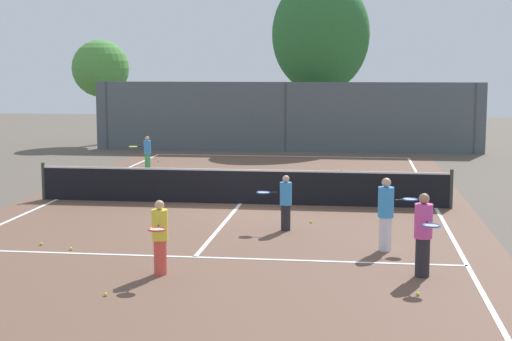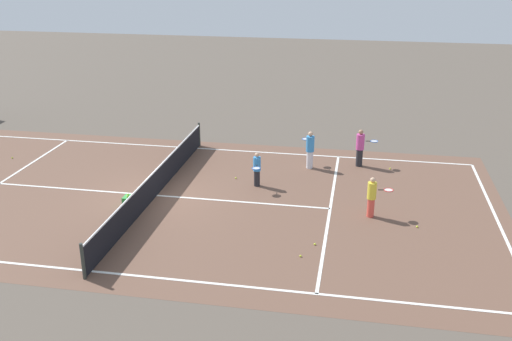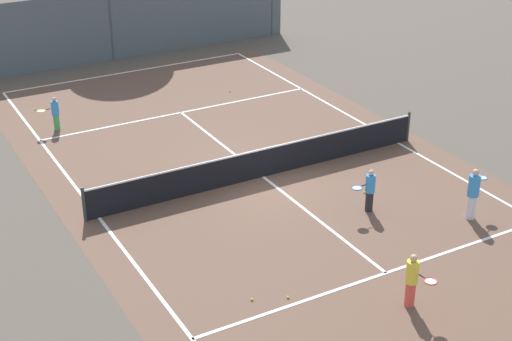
# 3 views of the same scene
# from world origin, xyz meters

# --- Properties ---
(ground_plane) EXTENTS (80.00, 80.00, 0.00)m
(ground_plane) POSITION_xyz_m (0.00, 0.00, 0.00)
(ground_plane) COLOR brown
(court_surface) EXTENTS (13.00, 25.00, 0.01)m
(court_surface) POSITION_xyz_m (0.00, 0.00, 0.00)
(court_surface) COLOR brown
(court_surface) RESTS_ON ground_plane
(tennis_net) EXTENTS (11.90, 0.10, 1.10)m
(tennis_net) POSITION_xyz_m (0.00, 0.00, 0.51)
(tennis_net) COLOR #333833
(tennis_net) RESTS_ON ground_plane
(player_1) EXTENTS (0.91, 0.62, 1.58)m
(player_1) POSITION_xyz_m (3.93, -5.28, 0.82)
(player_1) COLOR silver
(player_1) RESTS_ON ground_plane
(player_2) EXTENTS (0.87, 0.40, 1.34)m
(player_2) POSITION_xyz_m (1.59, -3.49, 0.70)
(player_2) COLOR #232328
(player_2) RESTS_ON ground_plane
(player_3) EXTENTS (0.43, 0.89, 1.43)m
(player_3) POSITION_xyz_m (-0.38, -7.80, 0.74)
(player_3) COLOR #E54C3F
(player_3) RESTS_ON ground_plane
(player_4) EXTENTS (0.45, 0.92, 1.59)m
(player_4) POSITION_xyz_m (4.54, -7.31, 0.82)
(player_4) COLOR #232328
(player_4) RESTS_ON ground_plane
(ball_crate) EXTENTS (0.45, 0.35, 0.43)m
(ball_crate) POSITION_xyz_m (-1.03, 0.65, 0.18)
(ball_crate) COLOR green
(ball_crate) RESTS_ON ground_plane
(tennis_ball_0) EXTENTS (0.07, 0.07, 0.07)m
(tennis_ball_0) POSITION_xyz_m (-3.59, -5.76, 0.03)
(tennis_ball_0) COLOR #CCE533
(tennis_ball_0) RESTS_ON ground_plane
(tennis_ball_1) EXTENTS (0.07, 0.07, 0.07)m
(tennis_ball_1) POSITION_xyz_m (4.37, -8.58, 0.03)
(tennis_ball_1) COLOR #CCE533
(tennis_ball_1) RESTS_ON ground_plane
(tennis_ball_2) EXTENTS (0.07, 0.07, 0.07)m
(tennis_ball_2) POSITION_xyz_m (2.17, -2.53, 0.03)
(tennis_ball_2) COLOR #CCE533
(tennis_ball_2) RESTS_ON ground_plane
(tennis_ball_3) EXTENTS (0.07, 0.07, 0.07)m
(tennis_ball_3) POSITION_xyz_m (2.73, 7.54, 0.03)
(tennis_ball_3) COLOR #CCE533
(tennis_ball_3) RESTS_ON ground_plane
(tennis_ball_5) EXTENTS (0.07, 0.07, 0.07)m
(tennis_ball_5) POSITION_xyz_m (-0.96, -9.30, 0.03)
(tennis_ball_5) COLOR #CCE533
(tennis_ball_5) RESTS_ON ground_plane
(tennis_ball_6) EXTENTS (0.07, 0.07, 0.07)m
(tennis_ball_6) POSITION_xyz_m (-2.78, -6.11, 0.03)
(tennis_ball_6) COLOR #CCE533
(tennis_ball_6) RESTS_ON ground_plane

